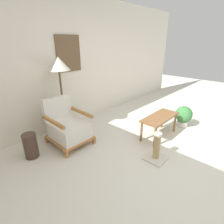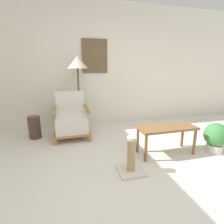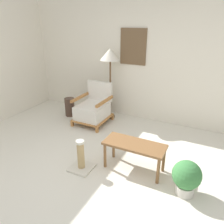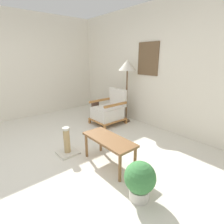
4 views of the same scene
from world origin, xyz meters
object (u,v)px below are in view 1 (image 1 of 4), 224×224
coffee_table (160,119)px  vase (31,146)px  armchair (68,127)px  scratching_post (156,150)px  potted_plant (184,116)px  floor_lamp (59,67)px

coffee_table → vase: (-2.05, 1.19, -0.16)m
armchair → scratching_post: 1.62m
armchair → potted_plant: 2.49m
floor_lamp → scratching_post: 2.27m
armchair → floor_lamp: size_ratio=0.55×
armchair → vase: size_ratio=2.00×
coffee_table → vase: 2.37m
potted_plant → floor_lamp: bearing=138.6°
coffee_table → armchair: bearing=140.7°
armchair → floor_lamp: floor_lamp is taller
floor_lamp → scratching_post: bearing=-75.8°
floor_lamp → coffee_table: bearing=-52.6°
floor_lamp → potted_plant: (1.94, -1.71, -1.09)m
coffee_table → scratching_post: size_ratio=1.86×
armchair → floor_lamp: (0.19, 0.42, 1.04)m
armchair → floor_lamp: bearing=65.2°
vase → scratching_post: (1.35, -1.53, -0.05)m
potted_plant → armchair: bearing=148.8°
floor_lamp → potted_plant: floor_lamp is taller
armchair → potted_plant: armchair is taller
scratching_post → armchair: bearing=114.6°
coffee_table → vase: bearing=149.8°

